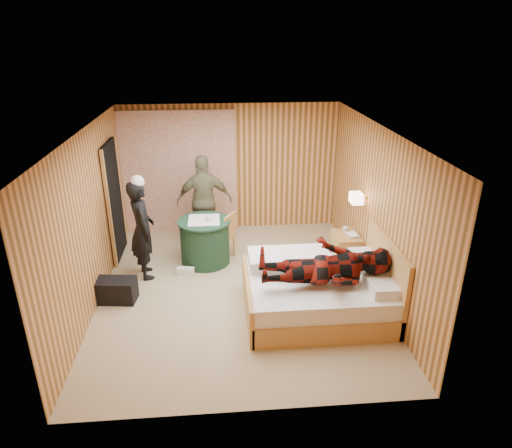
{
  "coord_description": "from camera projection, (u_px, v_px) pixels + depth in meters",
  "views": [
    {
      "loc": [
        -0.26,
        -6.19,
        3.75
      ],
      "look_at": [
        0.29,
        0.13,
        1.05
      ],
      "focal_mm": 32.0,
      "sensor_mm": 36.0,
      "label": 1
    }
  ],
  "objects": [
    {
      "name": "wall_left",
      "position": [
        90.0,
        220.0,
        6.51
      ],
      "size": [
        0.02,
        5.0,
        2.5
      ],
      "primitive_type": "cube",
      "color": "#EA9D5A",
      "rests_on": "floor"
    },
    {
      "name": "man_at_table",
      "position": [
        204.0,
        201.0,
        8.37
      ],
      "size": [
        1.03,
        0.46,
        1.72
      ],
      "primitive_type": "imported",
      "rotation": [
        0.0,
        0.0,
        3.18
      ],
      "color": "#6E6B49",
      "rests_on": "floor"
    },
    {
      "name": "nightstand",
      "position": [
        346.0,
        250.0,
        7.8
      ],
      "size": [
        0.43,
        0.59,
        0.57
      ],
      "color": "#E4AD5D",
      "rests_on": "floor"
    },
    {
      "name": "wall_back",
      "position": [
        231.0,
        168.0,
        8.97
      ],
      "size": [
        4.2,
        0.02,
        2.5
      ],
      "primitive_type": "cube",
      "color": "#EA9D5A",
      "rests_on": "floor"
    },
    {
      "name": "duffel_bag",
      "position": [
        115.0,
        290.0,
        6.8
      ],
      "size": [
        0.65,
        0.4,
        0.35
      ],
      "primitive_type": "cube",
      "rotation": [
        0.0,
        0.0,
        -0.12
      ],
      "color": "black",
      "rests_on": "floor"
    },
    {
      "name": "bed",
      "position": [
        319.0,
        291.0,
        6.51
      ],
      "size": [
        2.02,
        1.59,
        1.1
      ],
      "color": "#E4AD5D",
      "rests_on": "floor"
    },
    {
      "name": "woman_standing",
      "position": [
        142.0,
        230.0,
        7.27
      ],
      "size": [
        0.56,
        0.69,
        1.64
      ],
      "primitive_type": "imported",
      "rotation": [
        0.0,
        0.0,
        1.88
      ],
      "color": "black",
      "rests_on": "floor"
    },
    {
      "name": "ceiling",
      "position": [
        235.0,
        130.0,
        6.19
      ],
      "size": [
        4.2,
        5.0,
        0.01
      ],
      "primitive_type": "cube",
      "color": "silver",
      "rests_on": "wall_back"
    },
    {
      "name": "round_table",
      "position": [
        205.0,
        241.0,
        7.86
      ],
      "size": [
        0.9,
        0.9,
        0.8
      ],
      "color": "#1E4128",
      "rests_on": "floor"
    },
    {
      "name": "chair_near",
      "position": [
        225.0,
        233.0,
        7.94
      ],
      "size": [
        0.53,
        0.53,
        0.86
      ],
      "rotation": [
        0.0,
        0.0,
        -2.08
      ],
      "color": "#E4AD5D",
      "rests_on": "floor"
    },
    {
      "name": "sneaker_left",
      "position": [
        186.0,
        271.0,
        7.57
      ],
      "size": [
        0.3,
        0.17,
        0.12
      ],
      "primitive_type": "cube",
      "rotation": [
        0.0,
        0.0,
        -0.19
      ],
      "color": "white",
      "rests_on": "floor"
    },
    {
      "name": "chair_far",
      "position": [
        205.0,
        218.0,
        8.46
      ],
      "size": [
        0.44,
        0.44,
        0.93
      ],
      "rotation": [
        0.0,
        0.0,
        -0.05
      ],
      "color": "#E4AD5D",
      "rests_on": "floor"
    },
    {
      "name": "curtain",
      "position": [
        179.0,
        173.0,
        8.84
      ],
      "size": [
        2.2,
        0.08,
        2.4
      ],
      "primitive_type": "cube",
      "color": "beige",
      "rests_on": "floor"
    },
    {
      "name": "wall_lamp",
      "position": [
        357.0,
        198.0,
        7.22
      ],
      "size": [
        0.26,
        0.24,
        0.16
      ],
      "color": "gold",
      "rests_on": "wall_right"
    },
    {
      "name": "wall_right",
      "position": [
        376.0,
        211.0,
        6.84
      ],
      "size": [
        0.02,
        5.0,
        2.5
      ],
      "primitive_type": "cube",
      "color": "#EA9D5A",
      "rests_on": "floor"
    },
    {
      "name": "sneaker_right",
      "position": [
        199.0,
        260.0,
        7.92
      ],
      "size": [
        0.3,
        0.14,
        0.13
      ],
      "primitive_type": "cube",
      "rotation": [
        0.0,
        0.0,
        -0.06
      ],
      "color": "white",
      "rests_on": "floor"
    },
    {
      "name": "book_lower",
      "position": [
        348.0,
        236.0,
        7.64
      ],
      "size": [
        0.19,
        0.24,
        0.02
      ],
      "primitive_type": "imported",
      "rotation": [
        0.0,
        0.0,
        0.13
      ],
      "color": "white",
      "rests_on": "nightstand"
    },
    {
      "name": "book_upper",
      "position": [
        348.0,
        235.0,
        7.63
      ],
      "size": [
        0.18,
        0.23,
        0.02
      ],
      "primitive_type": "imported",
      "rotation": [
        0.0,
        0.0,
        0.07
      ],
      "color": "white",
      "rests_on": "nightstand"
    },
    {
      "name": "doorway",
      "position": [
        114.0,
        201.0,
        7.88
      ],
      "size": [
        0.06,
        0.9,
        2.05
      ],
      "primitive_type": "cube",
      "color": "black",
      "rests_on": "floor"
    },
    {
      "name": "cup_table",
      "position": [
        210.0,
        218.0,
        7.64
      ],
      "size": [
        0.16,
        0.16,
        0.1
      ],
      "primitive_type": "imported",
      "rotation": [
        0.0,
        0.0,
        0.42
      ],
      "color": "white",
      "rests_on": "round_table"
    },
    {
      "name": "cup_nightstand",
      "position": [
        345.0,
        229.0,
        7.79
      ],
      "size": [
        0.1,
        0.1,
        0.09
      ],
      "primitive_type": "imported",
      "rotation": [
        0.0,
        0.0,
        -0.04
      ],
      "color": "white",
      "rests_on": "nightstand"
    },
    {
      "name": "floor",
      "position": [
        238.0,
        289.0,
        7.17
      ],
      "size": [
        4.2,
        5.0,
        0.01
      ],
      "primitive_type": "cube",
      "color": "tan",
      "rests_on": "ground"
    },
    {
      "name": "man_on_bed",
      "position": [
        327.0,
        257.0,
        6.04
      ],
      "size": [
        0.86,
        0.67,
        1.77
      ],
      "primitive_type": "imported",
      "rotation": [
        0.0,
        1.57,
        0.0
      ],
      "color": "maroon",
      "rests_on": "bed"
    }
  ]
}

